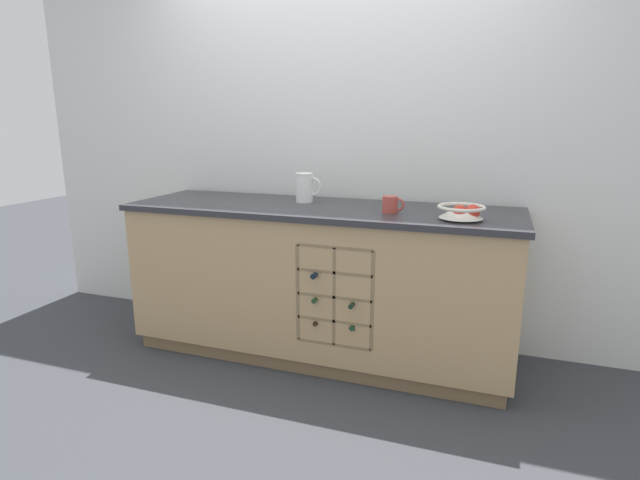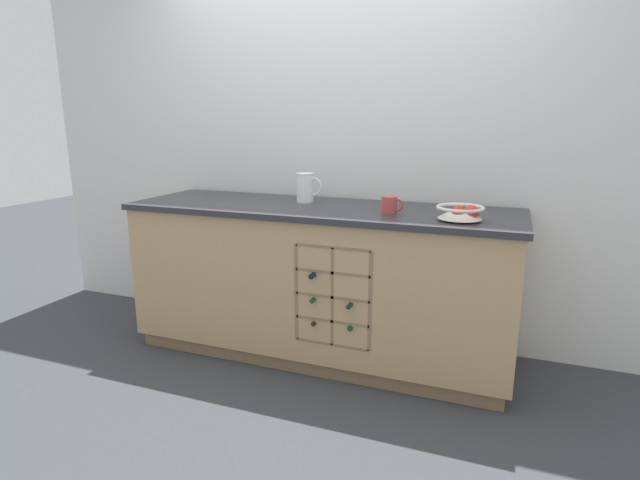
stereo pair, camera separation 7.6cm
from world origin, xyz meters
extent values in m
plane|color=#383A3F|center=(0.00, 0.00, 0.00)|extent=(14.00, 14.00, 0.00)
cube|color=silver|center=(0.00, 0.41, 1.27)|extent=(4.68, 0.06, 2.55)
cube|color=olive|center=(0.00, 0.00, 0.04)|extent=(2.22, 0.62, 0.09)
cube|color=tan|center=(0.00, 0.00, 0.50)|extent=(2.28, 0.68, 0.81)
cube|color=#2D2D33|center=(0.00, 0.00, 0.92)|extent=(2.32, 0.72, 0.03)
cube|color=olive|center=(0.20, -0.24, 0.51)|extent=(0.42, 0.01, 0.55)
cube|color=olive|center=(-0.01, -0.29, 0.51)|extent=(0.02, 0.10, 0.55)
cube|color=olive|center=(0.41, -0.29, 0.51)|extent=(0.02, 0.10, 0.55)
cube|color=olive|center=(0.20, -0.29, 0.23)|extent=(0.42, 0.10, 0.02)
cube|color=olive|center=(0.20, -0.29, 0.37)|extent=(0.42, 0.10, 0.02)
cube|color=olive|center=(0.20, -0.29, 0.51)|extent=(0.42, 0.10, 0.02)
cube|color=olive|center=(0.20, -0.29, 0.64)|extent=(0.42, 0.10, 0.02)
cube|color=olive|center=(0.20, -0.29, 0.78)|extent=(0.42, 0.10, 0.02)
cube|color=olive|center=(0.20, -0.29, 0.51)|extent=(0.02, 0.10, 0.55)
cylinder|color=black|center=(0.09, -0.17, 0.34)|extent=(0.07, 0.20, 0.07)
cylinder|color=black|center=(0.09, -0.31, 0.34)|extent=(0.03, 0.09, 0.03)
cylinder|color=#19381E|center=(0.30, -0.16, 0.35)|extent=(0.08, 0.21, 0.08)
cylinder|color=#19381E|center=(0.30, -0.31, 0.35)|extent=(0.03, 0.09, 0.03)
cylinder|color=#19381E|center=(0.09, -0.20, 0.48)|extent=(0.07, 0.18, 0.07)
cylinder|color=#19381E|center=(0.09, -0.33, 0.48)|extent=(0.03, 0.08, 0.03)
cylinder|color=black|center=(0.30, -0.19, 0.48)|extent=(0.07, 0.21, 0.07)
cylinder|color=black|center=(0.30, -0.34, 0.48)|extent=(0.03, 0.09, 0.03)
cylinder|color=black|center=(0.09, -0.20, 0.62)|extent=(0.08, 0.20, 0.08)
cylinder|color=black|center=(0.09, -0.34, 0.62)|extent=(0.03, 0.09, 0.03)
cylinder|color=silver|center=(0.82, -0.15, 0.94)|extent=(0.11, 0.11, 0.01)
cone|color=silver|center=(0.82, -0.15, 0.98)|extent=(0.22, 0.22, 0.06)
torus|color=silver|center=(0.82, -0.15, 1.00)|extent=(0.24, 0.24, 0.02)
sphere|color=red|center=(0.81, -0.17, 0.98)|extent=(0.07, 0.07, 0.07)
sphere|color=red|center=(0.87, -0.15, 0.98)|extent=(0.08, 0.08, 0.08)
cylinder|color=white|center=(-0.15, 0.12, 1.03)|extent=(0.11, 0.11, 0.18)
torus|color=white|center=(-0.15, 0.12, 1.11)|extent=(0.11, 0.11, 0.01)
torus|color=white|center=(-0.09, 0.12, 1.04)|extent=(0.11, 0.01, 0.11)
cylinder|color=#B7473D|center=(0.44, -0.08, 0.98)|extent=(0.09, 0.09, 0.09)
torus|color=#B7473D|center=(0.48, -0.08, 0.99)|extent=(0.07, 0.01, 0.07)
camera|label=1|loc=(0.97, -2.76, 1.43)|focal=28.00mm
camera|label=2|loc=(1.04, -2.73, 1.43)|focal=28.00mm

